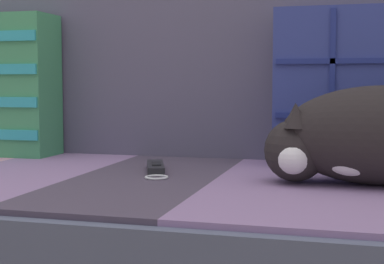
{
  "coord_description": "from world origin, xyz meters",
  "views": [
    {
      "loc": [
        0.41,
        -1.08,
        0.6
      ],
      "look_at": [
        0.11,
        0.04,
        0.5
      ],
      "focal_mm": 55.0,
      "sensor_mm": 36.0,
      "label": 1
    }
  ],
  "objects": [
    {
      "name": "sofa_backrest",
      "position": [
        0.0,
        0.48,
        0.63
      ],
      "size": [
        2.13,
        0.14,
        0.45
      ],
      "color": "#514C60",
      "rests_on": "couch"
    },
    {
      "name": "throw_pillow_quilted",
      "position": [
        0.44,
        0.33,
        0.59
      ],
      "size": [
        0.4,
        0.14,
        0.37
      ],
      "color": "navy",
      "rests_on": "couch"
    },
    {
      "name": "game_remote_far",
      "position": [
        -0.0,
        0.14,
        0.41
      ],
      "size": [
        0.11,
        0.19,
        0.02
      ],
      "color": "black",
      "rests_on": "couch"
    },
    {
      "name": "sleeping_cat",
      "position": [
        0.45,
        0.09,
        0.49
      ],
      "size": [
        0.47,
        0.24,
        0.19
      ],
      "color": "black",
      "rests_on": "couch"
    }
  ]
}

